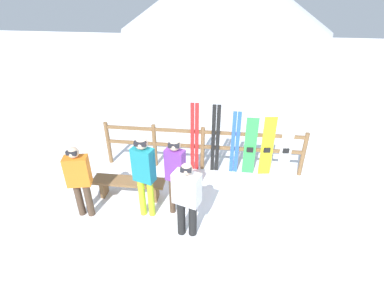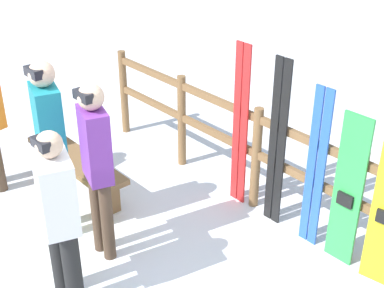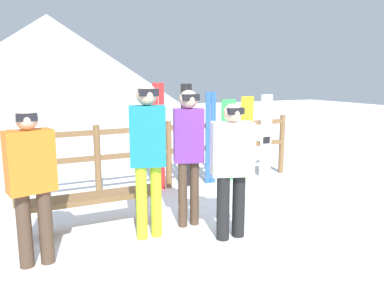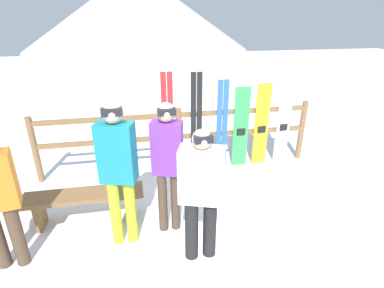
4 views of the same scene
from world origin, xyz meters
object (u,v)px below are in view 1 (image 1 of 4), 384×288
at_px(person_orange, 79,178).
at_px(snowboard_yellow, 267,147).
at_px(ski_pair_blue, 235,143).
at_px(snowboard_white, 286,148).
at_px(ski_pair_black, 215,139).
at_px(bench, 129,184).
at_px(person_teal, 144,171).
at_px(person_purple, 175,171).
at_px(person_white, 187,196).
at_px(snowboard_green, 250,147).
at_px(ski_pair_red, 195,138).

distance_m(person_orange, snowboard_yellow, 4.17).
distance_m(ski_pair_blue, snowboard_white, 1.18).
bearing_deg(snowboard_yellow, ski_pair_black, 179.84).
xyz_separation_m(bench, person_orange, (-0.72, -0.64, 0.57)).
xyz_separation_m(ski_pair_blue, snowboard_white, (1.18, -0.00, -0.04)).
height_order(bench, snowboard_yellow, snowboard_yellow).
bearing_deg(ski_pair_blue, person_teal, -135.01).
distance_m(bench, person_purple, 1.34).
distance_m(ski_pair_black, snowboard_yellow, 1.22).
relative_size(person_purple, ski_pair_blue, 1.06).
xyz_separation_m(person_teal, person_white, (0.86, -0.42, -0.16)).
bearing_deg(snowboard_white, person_purple, -145.75).
bearing_deg(person_orange, person_teal, 6.65).
distance_m(ski_pair_blue, snowboard_green, 0.36).
height_order(person_orange, snowboard_white, person_orange).
distance_m(person_orange, snowboard_green, 3.82).
bearing_deg(person_orange, ski_pair_blue, 32.23).
distance_m(person_purple, ski_pair_red, 1.61).
height_order(person_purple, snowboard_yellow, person_purple).
bearing_deg(ski_pair_blue, ski_pair_black, 180.00).
xyz_separation_m(person_orange, person_teal, (1.24, 0.14, 0.15)).
bearing_deg(snowboard_white, ski_pair_black, 179.88).
bearing_deg(bench, person_white, -33.36).
bearing_deg(ski_pair_black, person_white, -100.49).
bearing_deg(person_white, person_teal, 154.25).
height_order(person_orange, snowboard_yellow, person_orange).
height_order(bench, person_white, person_white).
bearing_deg(person_orange, bench, 41.60).
height_order(person_purple, ski_pair_black, ski_pair_black).
bearing_deg(snowboard_yellow, ski_pair_blue, 179.74).
distance_m(person_teal, ski_pair_black, 2.15).
bearing_deg(snowboard_green, ski_pair_red, 179.85).
bearing_deg(snowboard_white, person_white, -133.71).
bearing_deg(person_teal, ski_pair_black, 53.86).
bearing_deg(ski_pair_black, person_teal, -126.14).
relative_size(bench, person_teal, 0.86).
distance_m(bench, person_orange, 1.12).
bearing_deg(person_purple, person_teal, -167.03).
height_order(person_teal, snowboard_yellow, person_teal).
xyz_separation_m(person_purple, ski_pair_blue, (1.16, 1.60, -0.22)).
distance_m(person_purple, ski_pair_black, 1.75).
bearing_deg(person_purple, snowboard_green, 46.47).
height_order(bench, person_purple, person_purple).
distance_m(bench, snowboard_white, 3.67).
relative_size(ski_pair_red, snowboard_green, 1.20).
xyz_separation_m(person_teal, snowboard_green, (2.08, 1.72, -0.33)).
xyz_separation_m(snowboard_green, snowboard_yellow, (0.39, 0.00, 0.02)).
xyz_separation_m(bench, snowboard_green, (2.61, 1.23, 0.40)).
height_order(person_purple, ski_pair_blue, person_purple).
distance_m(ski_pair_red, snowboard_yellow, 1.72).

